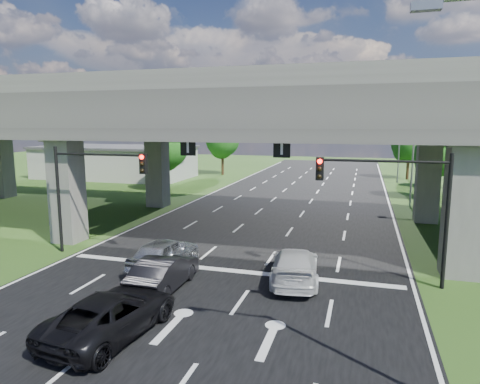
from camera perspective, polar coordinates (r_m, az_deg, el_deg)
The scene contains 18 objects.
ground at distance 18.60m, azimuth -5.50°, elevation -13.84°, with size 160.00×160.00×0.00m, color #2C4D18.
road at distance 27.63m, azimuth 2.21°, elevation -6.07°, with size 18.00×120.00×0.03m, color black.
overpass at distance 28.63m, azimuth 3.30°, elevation 10.44°, with size 80.00×15.00×10.00m.
warehouse at distance 60.56m, azimuth -16.27°, elevation 3.76°, with size 20.00×10.00×4.00m, color #9E9E99.
signal_right at distance 20.11m, azimuth 20.01°, elevation -0.18°, with size 5.76×0.54×6.00m.
signal_left at distance 24.61m, azimuth -19.33°, elevation 1.46°, with size 5.76×0.54×6.00m.
streetlight_far at distance 40.08m, azimuth 21.60°, elevation 6.47°, with size 3.38×0.25×10.00m.
streetlight_beyond at distance 56.03m, azimuth 20.12°, elevation 7.11°, with size 3.38×0.25×10.00m.
tree_left_near at distance 46.65m, azimuth -9.77°, elevation 5.98°, with size 4.50×4.50×7.80m.
tree_left_mid at distance 55.18m, azimuth -8.93°, elevation 5.79°, with size 3.91×3.90×6.76m.
tree_left_far at distance 61.08m, azimuth -2.32°, elevation 7.11°, with size 4.80×4.80×8.32m.
tree_right_near at distance 44.47m, azimuth 24.83°, elevation 4.72°, with size 4.20×4.20×7.28m.
tree_right_mid at distance 52.87m, azimuth 26.76°, elevation 4.79°, with size 3.91×3.90×6.76m.
tree_right_far at distance 60.20m, azimuth 21.68°, elevation 6.14°, with size 4.50×4.50×7.80m.
car_silver at distance 21.88m, azimuth -10.03°, elevation -8.08°, with size 1.89×4.70×1.60m, color #B3B6BB.
car_dark at distance 19.35m, azimuth -10.13°, elevation -10.54°, with size 1.59×4.56×1.50m, color black.
car_white at distance 20.16m, azimuth 7.32°, elevation -9.66°, with size 2.10×5.17×1.50m, color silver.
car_trailing at distance 15.87m, azimuth -16.72°, elevation -15.33°, with size 2.47×5.36×1.49m, color black.
Camera 1 is at (6.42, -15.89, 7.23)m, focal length 32.00 mm.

